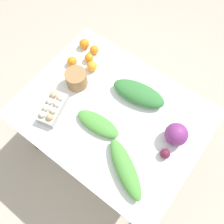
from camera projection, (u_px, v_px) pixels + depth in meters
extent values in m
plane|color=#B2A899|center=(112.00, 146.00, 2.35)|extent=(8.00, 8.00, 0.00)
cube|color=silver|center=(112.00, 114.00, 1.69)|extent=(1.23, 0.95, 0.03)
cylinder|color=brown|center=(27.00, 133.00, 2.03)|extent=(0.06, 0.06, 0.72)
cylinder|color=brown|center=(140.00, 223.00, 1.75)|extent=(0.06, 0.06, 0.72)
cylinder|color=brown|center=(91.00, 66.00, 2.31)|extent=(0.06, 0.06, 0.72)
cylinder|color=brown|center=(197.00, 134.00, 2.03)|extent=(0.06, 0.06, 0.72)
sphere|color=#7A2D75|center=(176.00, 134.00, 1.53)|extent=(0.15, 0.15, 0.15)
cube|color=#A8A8A3|center=(53.00, 108.00, 1.66)|extent=(0.18, 0.26, 0.06)
sphere|color=tan|center=(50.00, 117.00, 1.58)|extent=(0.04, 0.04, 0.04)
sphere|color=white|center=(54.00, 110.00, 1.60)|extent=(0.04, 0.04, 0.04)
sphere|color=white|center=(57.00, 104.00, 1.63)|extent=(0.04, 0.04, 0.04)
sphere|color=white|center=(61.00, 97.00, 1.65)|extent=(0.04, 0.04, 0.04)
sphere|color=white|center=(42.00, 114.00, 1.59)|extent=(0.04, 0.04, 0.04)
sphere|color=white|center=(46.00, 108.00, 1.61)|extent=(0.04, 0.04, 0.04)
sphere|color=white|center=(50.00, 101.00, 1.63)|extent=(0.04, 0.04, 0.04)
sphere|color=tan|center=(54.00, 95.00, 1.65)|extent=(0.04, 0.04, 0.04)
cylinder|color=#997047|center=(76.00, 79.00, 1.72)|extent=(0.15, 0.15, 0.12)
ellipsoid|color=#337538|center=(139.00, 93.00, 1.69)|extent=(0.39, 0.22, 0.09)
ellipsoid|color=#4C933D|center=(98.00, 124.00, 1.61)|extent=(0.32, 0.14, 0.06)
ellipsoid|color=#4C933D|center=(125.00, 169.00, 1.48)|extent=(0.40, 0.30, 0.08)
sphere|color=#5B1933|center=(165.00, 154.00, 1.52)|extent=(0.06, 0.06, 0.06)
sphere|color=orange|center=(89.00, 58.00, 1.83)|extent=(0.07, 0.07, 0.07)
sphere|color=orange|center=(94.00, 50.00, 1.86)|extent=(0.07, 0.07, 0.07)
sphere|color=orange|center=(92.00, 66.00, 1.79)|extent=(0.07, 0.07, 0.07)
sphere|color=orange|center=(72.00, 61.00, 1.81)|extent=(0.07, 0.07, 0.07)
sphere|color=orange|center=(84.00, 44.00, 1.88)|extent=(0.08, 0.08, 0.08)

